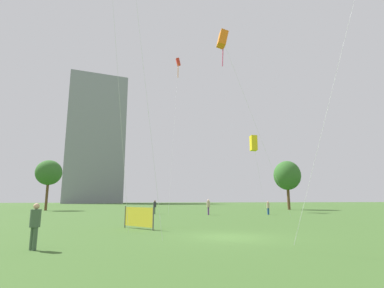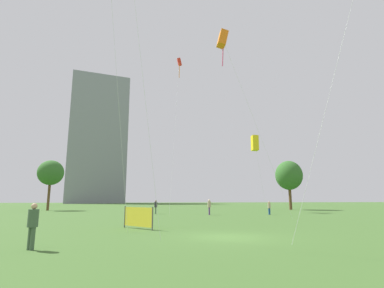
# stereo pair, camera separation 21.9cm
# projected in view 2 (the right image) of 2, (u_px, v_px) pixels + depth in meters

# --- Properties ---
(ground) EXTENTS (280.00, 280.00, 0.00)m
(ground) POSITION_uv_depth(u_px,v_px,m) (228.00, 237.00, 14.98)
(ground) COLOR #3D6028
(person_standing_0) EXTENTS (0.36, 0.36, 1.60)m
(person_standing_0) POSITION_uv_depth(u_px,v_px,m) (269.00, 207.00, 36.39)
(person_standing_0) COLOR #1E478C
(person_standing_0) RESTS_ON ground
(person_standing_1) EXTENTS (0.38, 0.38, 1.73)m
(person_standing_1) POSITION_uv_depth(u_px,v_px,m) (156.00, 206.00, 38.04)
(person_standing_1) COLOR #3F593F
(person_standing_1) RESTS_ON ground
(person_standing_2) EXTENTS (0.39, 0.39, 1.75)m
(person_standing_2) POSITION_uv_depth(u_px,v_px,m) (33.00, 223.00, 11.40)
(person_standing_2) COLOR #3F593F
(person_standing_2) RESTS_ON ground
(person_standing_3) EXTENTS (0.41, 0.41, 1.85)m
(person_standing_3) POSITION_uv_depth(u_px,v_px,m) (209.00, 206.00, 35.84)
(person_standing_3) COLOR #593372
(person_standing_3) RESTS_ON ground
(kite_flying_0) EXTENTS (2.78, 2.47, 11.63)m
(kite_flying_0) POSITION_uv_depth(u_px,v_px,m) (255.00, 143.00, 45.81)
(kite_flying_0) COLOR silver
(kite_flying_0) RESTS_ON ground
(kite_flying_1) EXTENTS (8.49, 4.63, 17.31)m
(kite_flying_1) POSITION_uv_depth(u_px,v_px,m) (223.00, 40.00, 27.05)
(kite_flying_1) COLOR silver
(kite_flying_1) RESTS_ON ground
(kite_flying_4) EXTENTS (2.83, 11.92, 26.32)m
(kite_flying_4) POSITION_uv_depth(u_px,v_px,m) (179.00, 63.00, 51.87)
(kite_flying_4) COLOR silver
(kite_flying_4) RESTS_ON ground
(park_tree_0) EXTENTS (4.24, 4.24, 8.37)m
(park_tree_0) POSITION_uv_depth(u_px,v_px,m) (51.00, 173.00, 50.21)
(park_tree_0) COLOR brown
(park_tree_0) RESTS_ON ground
(park_tree_1) EXTENTS (4.79, 4.79, 8.70)m
(park_tree_1) POSITION_uv_depth(u_px,v_px,m) (289.00, 175.00, 53.49)
(park_tree_1) COLOR brown
(park_tree_1) RESTS_ON ground
(distant_highrise_0) EXTENTS (28.09, 26.27, 55.33)m
(distant_highrise_0) POSITION_uv_depth(u_px,v_px,m) (97.00, 141.00, 133.25)
(distant_highrise_0) COLOR gray
(distant_highrise_0) RESTS_ON ground
(event_banner) EXTENTS (1.89, 2.27, 1.42)m
(event_banner) POSITION_uv_depth(u_px,v_px,m) (138.00, 217.00, 19.24)
(event_banner) COLOR #4C4C4C
(event_banner) RESTS_ON ground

